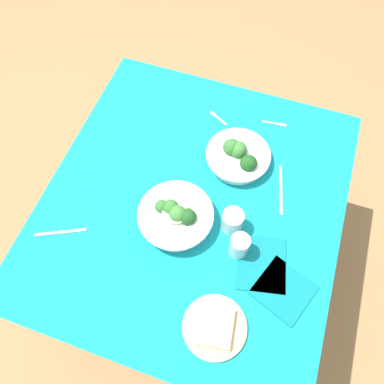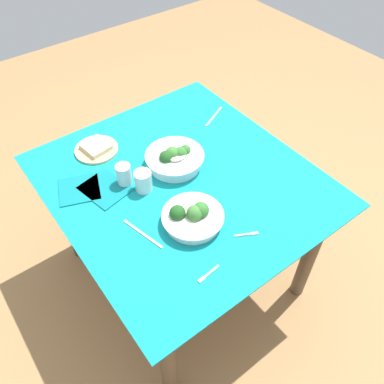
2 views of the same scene
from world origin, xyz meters
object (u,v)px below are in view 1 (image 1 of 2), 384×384
(broccoli_bowl_far, at_px, (238,156))
(napkin_folded_upper, at_px, (262,264))
(broccoli_bowl_near, at_px, (176,216))
(water_glass_center, at_px, (232,221))
(fork_by_far_bowl, at_px, (218,118))
(napkin_folded_lower, at_px, (283,290))
(water_glass_side, at_px, (239,246))
(bread_side_plate, at_px, (215,327))
(fork_by_near_bowl, at_px, (275,124))
(table_knife_right, at_px, (61,232))
(table_knife_left, at_px, (281,189))

(broccoli_bowl_far, relative_size, napkin_folded_upper, 1.27)
(broccoli_bowl_near, height_order, water_glass_center, broccoli_bowl_near)
(fork_by_far_bowl, relative_size, napkin_folded_lower, 0.53)
(broccoli_bowl_far, xyz_separation_m, broccoli_bowl_near, (0.32, -0.14, 0.00))
(water_glass_side, distance_m, napkin_folded_lower, 0.20)
(bread_side_plate, xyz_separation_m, napkin_folded_lower, (-0.18, 0.18, -0.01))
(fork_by_far_bowl, height_order, fork_by_near_bowl, same)
(broccoli_bowl_near, relative_size, water_glass_center, 2.80)
(broccoli_bowl_near, xyz_separation_m, bread_side_plate, (0.30, 0.24, -0.03))
(water_glass_side, relative_size, napkin_folded_lower, 0.58)
(bread_side_plate, relative_size, water_glass_side, 2.05)
(broccoli_bowl_far, distance_m, fork_by_far_bowl, 0.22)
(water_glass_center, distance_m, napkin_folded_lower, 0.28)
(broccoli_bowl_far, relative_size, fork_by_near_bowl, 2.44)
(bread_side_plate, relative_size, fork_by_far_bowl, 2.26)
(water_glass_side, height_order, table_knife_right, water_glass_side)
(table_knife_right, relative_size, napkin_folded_lower, 1.07)
(water_glass_side, xyz_separation_m, fork_by_near_bowl, (-0.57, -0.00, -0.05))
(fork_by_far_bowl, bearing_deg, bread_side_plate, 133.94)
(water_glass_center, distance_m, water_glass_side, 0.09)
(water_glass_center, distance_m, fork_by_far_bowl, 0.49)
(water_glass_side, relative_size, fork_by_near_bowl, 0.98)
(bread_side_plate, height_order, fork_by_far_bowl, bread_side_plate)
(broccoli_bowl_far, relative_size, fork_by_far_bowl, 2.75)
(bread_side_plate, height_order, table_knife_left, bread_side_plate)
(water_glass_center, distance_m, napkin_folded_upper, 0.17)
(water_glass_side, xyz_separation_m, napkin_folded_lower, (0.08, 0.18, -0.05))
(napkin_folded_lower, bearing_deg, table_knife_right, -85.93)
(broccoli_bowl_far, height_order, water_glass_center, broccoli_bowl_far)
(broccoli_bowl_far, relative_size, water_glass_center, 2.60)
(broccoli_bowl_far, distance_m, napkin_folded_upper, 0.42)
(table_knife_left, distance_m, napkin_folded_upper, 0.30)
(fork_by_near_bowl, relative_size, table_knife_left, 0.49)
(napkin_folded_upper, relative_size, napkin_folded_lower, 1.14)
(water_glass_center, bearing_deg, table_knife_right, -68.77)
(water_glass_side, bearing_deg, napkin_folded_upper, 77.73)
(bread_side_plate, relative_size, water_glass_center, 2.14)
(table_knife_left, distance_m, napkin_folded_lower, 0.38)
(table_knife_left, relative_size, table_knife_right, 1.15)
(broccoli_bowl_near, distance_m, water_glass_center, 0.20)
(broccoli_bowl_near, relative_size, table_knife_left, 1.28)
(broccoli_bowl_near, relative_size, napkin_folded_lower, 1.56)
(table_knife_left, xyz_separation_m, napkin_folded_lower, (0.36, 0.09, 0.00))
(fork_by_near_bowl, xyz_separation_m, table_knife_left, (0.29, 0.09, -0.00))
(bread_side_plate, height_order, water_glass_center, water_glass_center)
(water_glass_center, bearing_deg, table_knife_left, 146.49)
(bread_side_plate, xyz_separation_m, fork_by_near_bowl, (-0.84, -0.00, -0.01))
(water_glass_center, relative_size, fork_by_far_bowl, 1.06)
(broccoli_bowl_far, bearing_deg, table_knife_right, -45.92)
(water_glass_center, bearing_deg, broccoli_bowl_far, -168.56)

